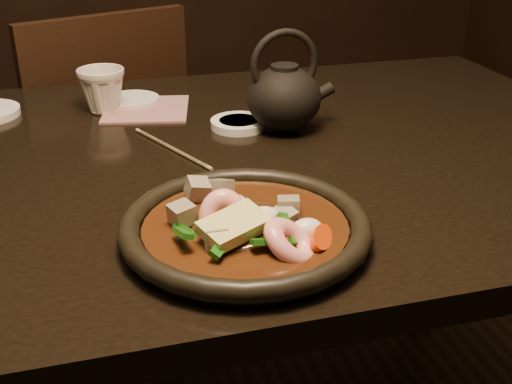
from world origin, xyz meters
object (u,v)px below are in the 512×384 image
object	(u,v)px
plate	(245,228)
tea_cup	(102,89)
table	(163,202)
chair	(99,165)
teapot	(284,95)

from	to	relation	value
plate	tea_cup	distance (m)	0.55
table	chair	bearing A→B (deg)	97.78
table	teapot	distance (m)	0.27
table	tea_cup	xyz separation A→B (m)	(-0.07, 0.25, 0.12)
teapot	tea_cup	bearing A→B (deg)	145.15
chair	teapot	size ratio (longest dim) A/B	5.12
plate	teapot	xyz separation A→B (m)	(0.16, 0.34, 0.05)
plate	tea_cup	size ratio (longest dim) A/B	3.46
tea_cup	teapot	bearing A→B (deg)	-32.60
chair	teapot	distance (m)	0.74
chair	tea_cup	xyz separation A→B (m)	(0.02, -0.39, 0.32)
table	plate	world-z (taller)	plate
chair	teapot	world-z (taller)	teapot
table	chair	world-z (taller)	chair
table	chair	distance (m)	0.68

